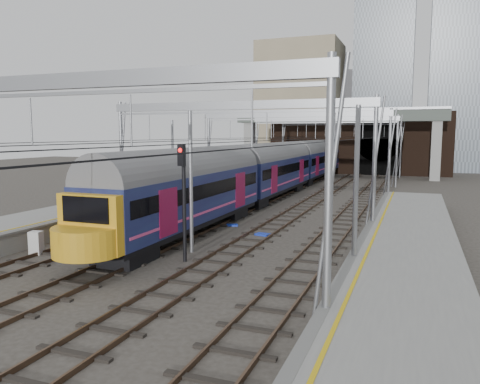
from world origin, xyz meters
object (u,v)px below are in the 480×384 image
at_px(signal_near_left, 99,199).
at_px(train_second, 265,165).
at_px(train_main, 296,164).
at_px(signal_near_centre, 183,189).
at_px(relay_cabinet, 36,243).

bearing_deg(signal_near_left, train_second, 112.56).
xyz_separation_m(train_main, signal_near_centre, (2.49, -31.21, 0.76)).
bearing_deg(relay_cabinet, signal_near_centre, -1.12).
distance_m(train_main, train_second, 4.16).
height_order(train_main, signal_near_centre, signal_near_centre).
relative_size(train_main, signal_near_left, 14.28).
relative_size(train_second, signal_near_left, 12.53).
height_order(signal_near_left, relay_cabinet, signal_near_left).
distance_m(train_second, relay_cabinet, 33.75).
distance_m(train_main, signal_near_centre, 31.31).
distance_m(signal_near_centre, relay_cabinet, 8.07).
distance_m(signal_near_left, signal_near_centre, 3.71).
distance_m(train_main, signal_near_left, 33.37).
xyz_separation_m(signal_near_left, signal_near_centre, (3.00, 2.16, 0.30)).
relative_size(train_main, relay_cabinet, 60.78).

